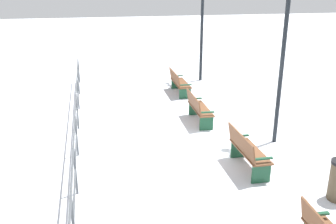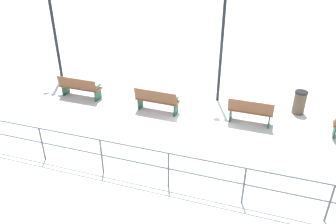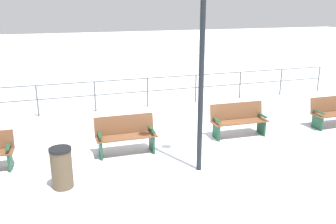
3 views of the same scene
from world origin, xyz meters
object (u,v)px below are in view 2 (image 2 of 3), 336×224
Objects in this scene: bench_second at (250,111)px; lamppost_far at (50,6)px; bench_fourth at (80,87)px; bench_third at (157,100)px; lamppost_middle at (224,11)px; trash_bin at (300,102)px.

lamppost_far is (1.46, 8.48, 2.69)m from bench_second.
bench_fourth is at bearing 91.25° from bench_second.
bench_third is 3.89m from lamppost_middle.
lamppost_far reaches higher than lamppost_middle.
bench_fourth is 8.33m from trash_bin.
lamppost_far reaches higher than trash_bin.
lamppost_middle is 4.23m from trash_bin.
bench_third is at bearing -91.82° from bench_fourth.
bench_third is 0.32× the size of lamppost_far.
lamppost_middle is (1.46, 1.38, 2.94)m from bench_second.
bench_third is at bearing 94.65° from bench_second.
bench_second is 0.93× the size of bench_third.
lamppost_far is 5.91× the size of trash_bin.
lamppost_middle is at bearing 44.32° from bench_second.
trash_bin is (1.36, -8.22, -0.03)m from bench_fourth.
lamppost_middle is 7.10m from lamppost_far.
lamppost_middle is at bearing -46.84° from bench_third.
bench_fourth is at bearing 89.04° from bench_third.
lamppost_middle is at bearing -90.00° from lamppost_far.
bench_fourth is at bearing 99.40° from trash_bin.
bench_fourth is 6.19m from lamppost_middle.
bench_third is 3.31m from bench_fourth.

